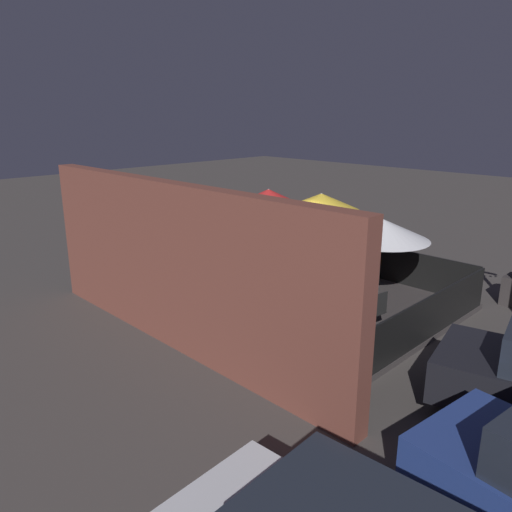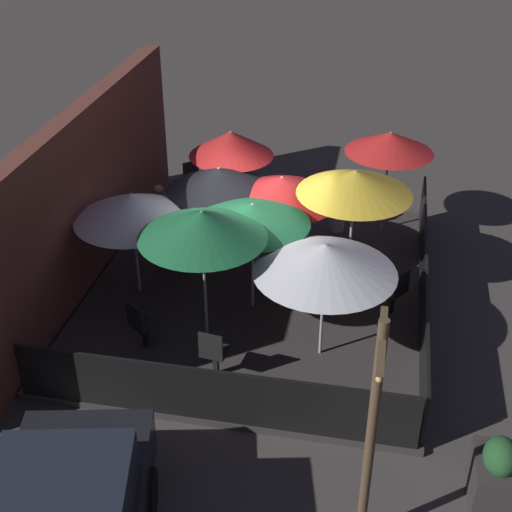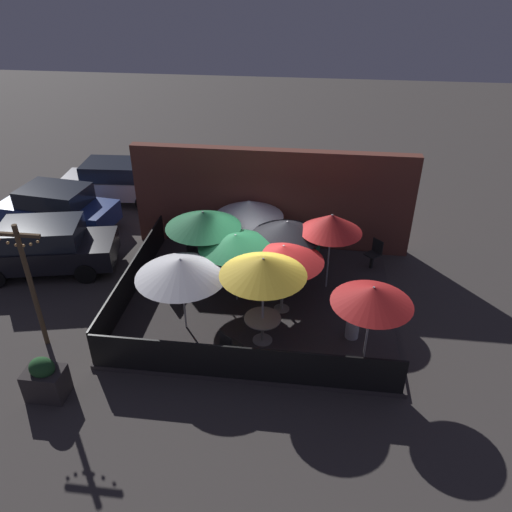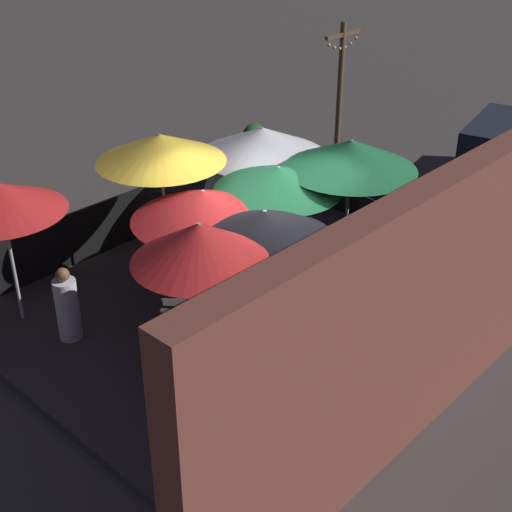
{
  "view_description": "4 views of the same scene",
  "coord_description": "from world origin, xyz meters",
  "px_view_note": "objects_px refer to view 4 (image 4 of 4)",
  "views": [
    {
      "loc": [
        -7.84,
        8.84,
        4.67
      ],
      "look_at": [
        0.57,
        0.49,
        1.21
      ],
      "focal_mm": 35.0,
      "sensor_mm": 36.0,
      "label": 1
    },
    {
      "loc": [
        -11.16,
        -2.14,
        7.71
      ],
      "look_at": [
        -0.79,
        -0.12,
        1.28
      ],
      "focal_mm": 50.0,
      "sensor_mm": 36.0,
      "label": 2
    },
    {
      "loc": [
        1.31,
        -11.29,
        8.53
      ],
      "look_at": [
        -0.17,
        0.59,
        1.22
      ],
      "focal_mm": 35.0,
      "sensor_mm": 36.0,
      "label": 3
    },
    {
      "loc": [
        6.94,
        6.59,
        6.25
      ],
      "look_at": [
        0.54,
        0.61,
        1.38
      ],
      "focal_mm": 50.0,
      "sensor_mm": 36.0,
      "label": 4
    }
  ],
  "objects_px": {
    "patio_umbrella_0": "(203,205)",
    "patio_umbrella_8": "(262,141)",
    "patio_umbrella_3": "(265,226)",
    "dining_table_1": "(167,241)",
    "patio_umbrella_4": "(278,178)",
    "patio_chair_0": "(362,221)",
    "patio_umbrella_7": "(0,198)",
    "light_post": "(340,93)",
    "patio_umbrella_2": "(199,243)",
    "patio_chair_2": "(333,331)",
    "parked_car_0": "(507,159)",
    "patio_chair_3": "(413,256)",
    "dining_table_0": "(206,276)",
    "patio_umbrella_6": "(351,155)",
    "patio_umbrella_1": "(160,148)",
    "patio_umbrella_5": "(398,231)",
    "patio_chair_4": "(163,216)",
    "patron_1": "(310,381)",
    "planter_box": "(254,149)",
    "patio_chair_1": "(186,454)",
    "patron_0": "(67,307)"
  },
  "relations": [
    {
      "from": "patio_umbrella_0",
      "to": "patio_chair_0",
      "type": "bearing_deg",
      "value": 171.43
    },
    {
      "from": "patio_umbrella_3",
      "to": "dining_table_0",
      "type": "height_order",
      "value": "patio_umbrella_3"
    },
    {
      "from": "patio_umbrella_1",
      "to": "patio_chair_2",
      "type": "xyz_separation_m",
      "value": [
        0.08,
        3.55,
        -1.73
      ]
    },
    {
      "from": "patio_umbrella_1",
      "to": "patio_umbrella_5",
      "type": "bearing_deg",
      "value": 102.54
    },
    {
      "from": "patio_umbrella_0",
      "to": "dining_table_0",
      "type": "height_order",
      "value": "patio_umbrella_0"
    },
    {
      "from": "parked_car_0",
      "to": "patio_chair_3",
      "type": "bearing_deg",
      "value": -4.7
    },
    {
      "from": "patio_umbrella_3",
      "to": "dining_table_1",
      "type": "relative_size",
      "value": 2.31
    },
    {
      "from": "patio_umbrella_0",
      "to": "patio_umbrella_8",
      "type": "bearing_deg",
      "value": -155.98
    },
    {
      "from": "patio_chair_3",
      "to": "dining_table_1",
      "type": "bearing_deg",
      "value": -19.26
    },
    {
      "from": "patio_umbrella_2",
      "to": "patio_chair_0",
      "type": "xyz_separation_m",
      "value": [
        -4.56,
        -0.73,
        -1.59
      ]
    },
    {
      "from": "patio_umbrella_0",
      "to": "patio_chair_1",
      "type": "distance_m",
      "value": 3.84
    },
    {
      "from": "patio_umbrella_6",
      "to": "patio_chair_0",
      "type": "bearing_deg",
      "value": -159.3
    },
    {
      "from": "patio_umbrella_2",
      "to": "patio_chair_2",
      "type": "xyz_separation_m",
      "value": [
        -1.51,
        0.97,
        -1.61
      ]
    },
    {
      "from": "patio_chair_4",
      "to": "patio_umbrella_6",
      "type": "bearing_deg",
      "value": 58.61
    },
    {
      "from": "patio_umbrella_4",
      "to": "patio_chair_0",
      "type": "distance_m",
      "value": 2.5
    },
    {
      "from": "patio_umbrella_7",
      "to": "patio_umbrella_8",
      "type": "relative_size",
      "value": 0.98
    },
    {
      "from": "patio_umbrella_6",
      "to": "patio_chair_1",
      "type": "relative_size",
      "value": 2.56
    },
    {
      "from": "patio_umbrella_0",
      "to": "patio_umbrella_4",
      "type": "height_order",
      "value": "patio_umbrella_4"
    },
    {
      "from": "patio_umbrella_0",
      "to": "patio_umbrella_7",
      "type": "relative_size",
      "value": 0.96
    },
    {
      "from": "patio_umbrella_7",
      "to": "patio_chair_0",
      "type": "relative_size",
      "value": 2.41
    },
    {
      "from": "dining_table_1",
      "to": "parked_car_0",
      "type": "bearing_deg",
      "value": 159.58
    },
    {
      "from": "patio_umbrella_6",
      "to": "patron_1",
      "type": "bearing_deg",
      "value": 30.11
    },
    {
      "from": "patio_umbrella_0",
      "to": "patio_umbrella_3",
      "type": "relative_size",
      "value": 1.02
    },
    {
      "from": "patio_umbrella_2",
      "to": "patio_umbrella_6",
      "type": "distance_m",
      "value": 3.51
    },
    {
      "from": "dining_table_1",
      "to": "patio_chair_3",
      "type": "bearing_deg",
      "value": 127.6
    },
    {
      "from": "patio_umbrella_2",
      "to": "dining_table_0",
      "type": "relative_size",
      "value": 3.01
    },
    {
      "from": "patio_umbrella_6",
      "to": "patio_chair_0",
      "type": "distance_m",
      "value": 2.01
    },
    {
      "from": "patio_umbrella_7",
      "to": "light_post",
      "type": "bearing_deg",
      "value": -179.38
    },
    {
      "from": "patio_umbrella_2",
      "to": "patio_umbrella_4",
      "type": "bearing_deg",
      "value": -159.49
    },
    {
      "from": "patron_1",
      "to": "planter_box",
      "type": "distance_m",
      "value": 8.56
    },
    {
      "from": "patio_umbrella_5",
      "to": "dining_table_0",
      "type": "bearing_deg",
      "value": -63.67
    },
    {
      "from": "patron_1",
      "to": "parked_car_0",
      "type": "relative_size",
      "value": 0.27
    },
    {
      "from": "patio_umbrella_8",
      "to": "patio_umbrella_7",
      "type": "bearing_deg",
      "value": -10.3
    },
    {
      "from": "patio_umbrella_4",
      "to": "dining_table_0",
      "type": "distance_m",
      "value": 1.85
    },
    {
      "from": "dining_table_1",
      "to": "patio_chair_3",
      "type": "height_order",
      "value": "patio_chair_3"
    },
    {
      "from": "patio_chair_0",
      "to": "patio_chair_2",
      "type": "relative_size",
      "value": 1.03
    },
    {
      "from": "patio_umbrella_7",
      "to": "patio_umbrella_1",
      "type": "bearing_deg",
      "value": 167.62
    },
    {
      "from": "planter_box",
      "to": "patio_umbrella_0",
      "type": "bearing_deg",
      "value": 36.5
    },
    {
      "from": "patio_umbrella_0",
      "to": "patio_chair_2",
      "type": "relative_size",
      "value": 2.37
    },
    {
      "from": "patio_chair_1",
      "to": "parked_car_0",
      "type": "distance_m",
      "value": 10.11
    },
    {
      "from": "patron_1",
      "to": "light_post",
      "type": "bearing_deg",
      "value": -49.01
    },
    {
      "from": "patio_umbrella_8",
      "to": "parked_car_0",
      "type": "height_order",
      "value": "patio_umbrella_8"
    },
    {
      "from": "patio_chair_4",
      "to": "parked_car_0",
      "type": "bearing_deg",
      "value": 98.43
    },
    {
      "from": "patio_umbrella_8",
      "to": "patio_chair_2",
      "type": "height_order",
      "value": "patio_umbrella_8"
    },
    {
      "from": "patron_0",
      "to": "patron_1",
      "type": "relative_size",
      "value": 0.94
    },
    {
      "from": "patio_umbrella_7",
      "to": "patio_chair_4",
      "type": "distance_m",
      "value": 3.51
    },
    {
      "from": "patio_chair_4",
      "to": "dining_table_1",
      "type": "bearing_deg",
      "value": -0.0
    },
    {
      "from": "dining_table_1",
      "to": "patron_1",
      "type": "bearing_deg",
      "value": 73.8
    },
    {
      "from": "patio_chair_4",
      "to": "patio_umbrella_2",
      "type": "bearing_deg",
      "value": 4.3
    },
    {
      "from": "patio_umbrella_2",
      "to": "patio_umbrella_5",
      "type": "relative_size",
      "value": 1.12
    }
  ]
}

